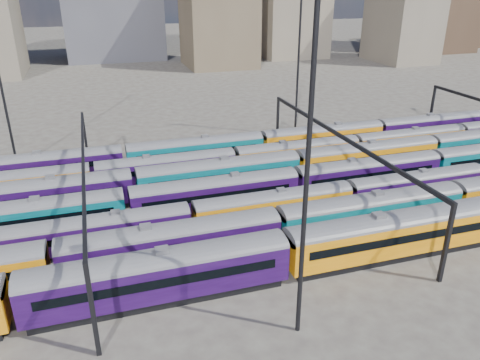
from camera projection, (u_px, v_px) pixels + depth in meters
name	position (u px, v px, depth m)	size (l,w,h in m)	color
ground	(262.00, 203.00, 57.47)	(500.00, 500.00, 0.00)	#433D39
rake_1	(172.00, 240.00, 44.11)	(149.64, 3.13, 5.27)	black
rake_2	(99.00, 229.00, 46.83)	(93.20, 2.73, 4.59)	black
rake_3	(368.00, 170.00, 60.48)	(142.42, 2.98, 5.01)	black
rake_4	(367.00, 154.00, 65.61)	(106.97, 3.13, 5.28)	black
rake_5	(167.00, 165.00, 62.50)	(132.91, 2.78, 4.66)	black
rake_6	(262.00, 141.00, 71.06)	(122.42, 2.99, 5.03)	black
gantry_1	(84.00, 171.00, 49.23)	(0.35, 40.35, 8.03)	black
gantry_2	(339.00, 143.00, 57.55)	(0.35, 40.35, 8.03)	black
mast_2	(308.00, 165.00, 31.29)	(1.40, 0.50, 25.60)	black
mast_3	(299.00, 54.00, 77.08)	(1.40, 0.50, 25.60)	black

